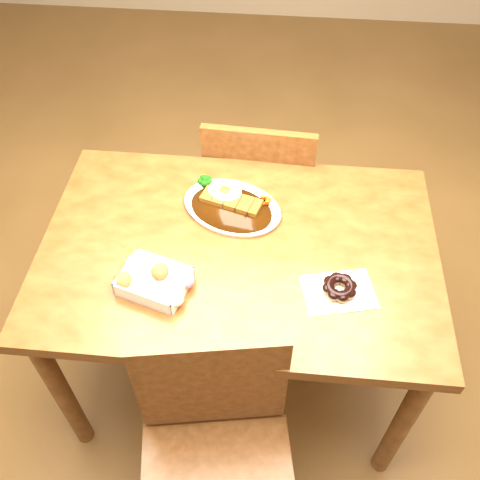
# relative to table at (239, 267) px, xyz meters

# --- Properties ---
(ground) EXTENTS (6.00, 6.00, 0.00)m
(ground) POSITION_rel_table_xyz_m (0.00, 0.00, -0.65)
(ground) COLOR brown
(ground) RESTS_ON ground
(table) EXTENTS (1.20, 0.80, 0.75)m
(table) POSITION_rel_table_xyz_m (0.00, 0.00, 0.00)
(table) COLOR #45270D
(table) RESTS_ON ground
(chair_far) EXTENTS (0.44, 0.44, 0.87)m
(chair_far) POSITION_rel_table_xyz_m (0.04, 0.53, -0.17)
(chair_far) COLOR #45270D
(chair_far) RESTS_ON ground
(chair_near) EXTENTS (0.49, 0.49, 0.87)m
(chair_near) POSITION_rel_table_xyz_m (-0.01, -0.54, -0.17)
(chair_near) COLOR #45270D
(chair_near) RESTS_ON ground
(katsu_curry_plate) EXTENTS (0.38, 0.33, 0.06)m
(katsu_curry_plate) POSITION_rel_table_xyz_m (-0.04, 0.16, 0.12)
(katsu_curry_plate) COLOR white
(katsu_curry_plate) RESTS_ON table
(donut_box) EXTENTS (0.23, 0.19, 0.05)m
(donut_box) POSITION_rel_table_xyz_m (-0.22, -0.17, 0.12)
(donut_box) COLOR white
(donut_box) RESTS_ON table
(pon_de_ring) EXTENTS (0.23, 0.18, 0.04)m
(pon_de_ring) POSITION_rel_table_xyz_m (0.30, -0.14, 0.12)
(pon_de_ring) COLOR silver
(pon_de_ring) RESTS_ON table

